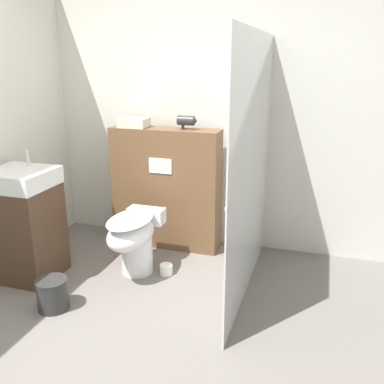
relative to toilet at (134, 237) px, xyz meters
The scene contains 10 objects.
ground_plane 1.13m from the toilet, 77.85° to the right, with size 12.00×12.00×0.00m, color slate.
wall_back 1.31m from the toilet, 75.88° to the left, with size 8.00×0.06×2.50m.
partition_panel 0.70m from the toilet, 86.57° to the left, with size 1.04×0.27×1.16m.
shower_glass 1.15m from the toilet, ahead, with size 0.04×1.64×1.96m.
toilet is the anchor object (origin of this frame).
sink_vanity 0.90m from the toilet, 161.02° to the right, with size 0.50×0.48×1.07m.
hair_drier 1.14m from the toilet, 68.94° to the left, with size 0.18×0.09×0.12m.
folded_towel 1.11m from the toilet, 112.16° to the left, with size 0.26×0.20×0.08m.
spare_toilet_roll 0.39m from the toilet, 14.45° to the left, with size 0.11×0.11×0.09m.
waste_bin 0.79m from the toilet, 117.67° to the right, with size 0.23×0.23×0.23m.
Camera 1 is at (1.23, -1.94, 1.77)m, focal length 40.00 mm.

